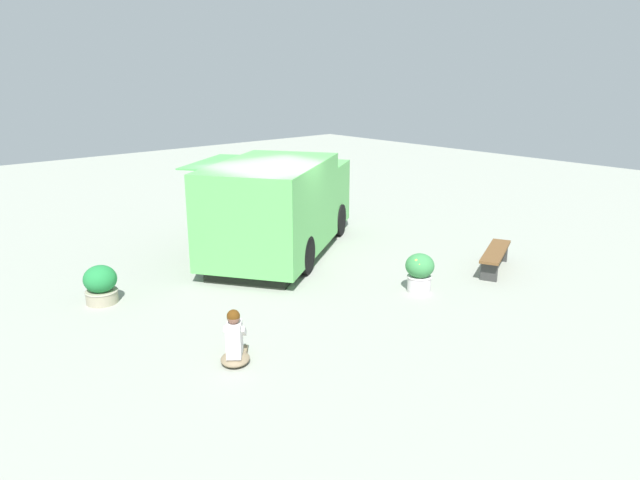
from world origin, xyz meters
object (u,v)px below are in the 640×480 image
food_truck (281,208)px  trash_bin (265,199)px  person_customer (235,342)px  planter_flowering_near (420,271)px  planter_flowering_far (101,284)px  plaza_bench (495,255)px

food_truck → trash_bin: food_truck is taller
person_customer → planter_flowering_near: person_customer is taller
person_customer → planter_flowering_far: person_customer is taller
plaza_bench → food_truck: bearing=-57.6°
planter_flowering_near → planter_flowering_far: (4.98, -3.65, -0.06)m
planter_flowering_far → trash_bin: bearing=-150.8°
planter_flowering_near → plaza_bench: bearing=172.7°
planter_flowering_near → plaza_bench: (-2.27, 0.29, -0.06)m
planter_flowering_far → person_customer: bearing=98.6°
planter_flowering_near → trash_bin: size_ratio=0.84×
planter_flowering_near → plaza_bench: 2.29m
person_customer → planter_flowering_far: (0.56, -3.69, 0.04)m
planter_flowering_near → trash_bin: bearing=-102.5°
planter_flowering_near → planter_flowering_far: 6.17m
planter_flowering_far → trash_bin: size_ratio=0.79×
planter_flowering_near → trash_bin: (-1.63, -7.35, 0.05)m
planter_flowering_far → plaza_bench: (-7.25, 3.94, -0.01)m
food_truck → planter_flowering_near: size_ratio=7.34×
planter_flowering_far → plaza_bench: 8.25m
planter_flowering_near → plaza_bench: planter_flowering_near is taller
planter_flowering_far → trash_bin: trash_bin is taller
plaza_bench → planter_flowering_far: bearing=-28.5°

